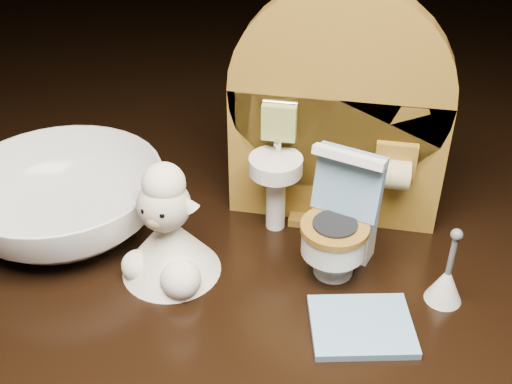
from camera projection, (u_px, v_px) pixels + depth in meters
backdrop_panel at (336, 126)px, 0.38m from camera, size 0.13×0.05×0.15m
toy_toilet at (341, 227)px, 0.36m from camera, size 0.04×0.05×0.08m
bath_mat at (362, 326)px, 0.33m from camera, size 0.06×0.05×0.00m
toilet_brush at (446, 282)px, 0.35m from camera, size 0.02×0.02×0.05m
plush_lamb at (168, 237)px, 0.36m from camera, size 0.06×0.06×0.07m
ceramic_bowl at (64, 201)px, 0.40m from camera, size 0.16×0.16×0.04m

